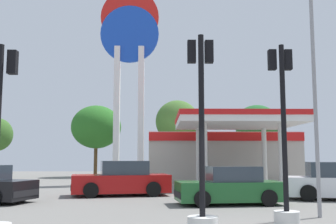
{
  "coord_description": "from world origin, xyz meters",
  "views": [
    {
      "loc": [
        -1.81,
        -8.09,
        1.77
      ],
      "look_at": [
        -1.41,
        15.52,
        4.47
      ],
      "focal_mm": 42.85,
      "sensor_mm": 36.0,
      "label": 1
    }
  ],
  "objects_px": {
    "tree_2": "(177,122)",
    "corner_streetlamp": "(317,75)",
    "traffic_signal_1": "(202,165)",
    "traffic_signal_2": "(284,157)",
    "car_1": "(230,187)",
    "tree_3": "(257,124)",
    "car_0": "(121,180)",
    "station_pole_sign": "(129,57)",
    "tree_1": "(96,127)"
  },
  "relations": [
    {
      "from": "station_pole_sign",
      "to": "tree_1",
      "type": "bearing_deg",
      "value": 110.74
    },
    {
      "from": "traffic_signal_1",
      "to": "corner_streetlamp",
      "type": "xyz_separation_m",
      "value": [
        3.74,
        2.15,
        2.68
      ]
    },
    {
      "from": "traffic_signal_2",
      "to": "station_pole_sign",
      "type": "bearing_deg",
      "value": 108.62
    },
    {
      "from": "tree_3",
      "to": "corner_streetlamp",
      "type": "bearing_deg",
      "value": -99.5
    },
    {
      "from": "traffic_signal_1",
      "to": "car_0",
      "type": "bearing_deg",
      "value": 106.95
    },
    {
      "from": "car_1",
      "to": "traffic_signal_1",
      "type": "height_order",
      "value": "traffic_signal_1"
    },
    {
      "from": "traffic_signal_1",
      "to": "tree_3",
      "type": "bearing_deg",
      "value": 73.85
    },
    {
      "from": "car_0",
      "to": "tree_2",
      "type": "bearing_deg",
      "value": 79.3
    },
    {
      "from": "car_1",
      "to": "tree_1",
      "type": "bearing_deg",
      "value": 111.56
    },
    {
      "from": "traffic_signal_1",
      "to": "traffic_signal_2",
      "type": "xyz_separation_m",
      "value": [
        2.35,
        1.09,
        0.19
      ]
    },
    {
      "from": "car_1",
      "to": "station_pole_sign",
      "type": "bearing_deg",
      "value": 112.25
    },
    {
      "from": "tree_2",
      "to": "corner_streetlamp",
      "type": "relative_size",
      "value": 0.99
    },
    {
      "from": "traffic_signal_2",
      "to": "traffic_signal_1",
      "type": "bearing_deg",
      "value": -155.09
    },
    {
      "from": "traffic_signal_1",
      "to": "tree_1",
      "type": "height_order",
      "value": "tree_1"
    },
    {
      "from": "tree_2",
      "to": "corner_streetlamp",
      "type": "xyz_separation_m",
      "value": [
        3.24,
        -25.03,
        -0.83
      ]
    },
    {
      "from": "car_1",
      "to": "tree_3",
      "type": "xyz_separation_m",
      "value": [
        6.37,
        21.92,
        4.24
      ]
    },
    {
      "from": "traffic_signal_1",
      "to": "tree_3",
      "type": "height_order",
      "value": "tree_3"
    },
    {
      "from": "tree_1",
      "to": "tree_3",
      "type": "bearing_deg",
      "value": -0.72
    },
    {
      "from": "car_0",
      "to": "car_1",
      "type": "xyz_separation_m",
      "value": [
        4.51,
        -3.67,
        -0.08
      ]
    },
    {
      "from": "car_0",
      "to": "corner_streetlamp",
      "type": "relative_size",
      "value": 0.67
    },
    {
      "from": "car_1",
      "to": "traffic_signal_1",
      "type": "distance_m",
      "value": 6.03
    },
    {
      "from": "car_0",
      "to": "corner_streetlamp",
      "type": "height_order",
      "value": "corner_streetlamp"
    },
    {
      "from": "traffic_signal_1",
      "to": "tree_3",
      "type": "xyz_separation_m",
      "value": [
        8.01,
        27.65,
        3.3
      ]
    },
    {
      "from": "tree_1",
      "to": "tree_3",
      "type": "height_order",
      "value": "tree_3"
    },
    {
      "from": "corner_streetlamp",
      "to": "tree_2",
      "type": "bearing_deg",
      "value": 97.39
    },
    {
      "from": "station_pole_sign",
      "to": "car_0",
      "type": "xyz_separation_m",
      "value": [
        0.35,
        -8.21,
        -8.03
      ]
    },
    {
      "from": "car_1",
      "to": "tree_3",
      "type": "distance_m",
      "value": 23.22
    },
    {
      "from": "car_0",
      "to": "traffic_signal_1",
      "type": "height_order",
      "value": "traffic_signal_1"
    },
    {
      "from": "tree_3",
      "to": "corner_streetlamp",
      "type": "relative_size",
      "value": 0.94
    },
    {
      "from": "tree_2",
      "to": "tree_3",
      "type": "height_order",
      "value": "tree_2"
    },
    {
      "from": "car_0",
      "to": "tree_1",
      "type": "bearing_deg",
      "value": 102.91
    },
    {
      "from": "station_pole_sign",
      "to": "car_0",
      "type": "height_order",
      "value": "station_pole_sign"
    },
    {
      "from": "car_0",
      "to": "car_1",
      "type": "distance_m",
      "value": 5.81
    },
    {
      "from": "station_pole_sign",
      "to": "traffic_signal_2",
      "type": "xyz_separation_m",
      "value": [
        5.56,
        -16.52,
        -6.98
      ]
    },
    {
      "from": "car_1",
      "to": "tree_1",
      "type": "xyz_separation_m",
      "value": [
        -8.73,
        22.11,
        3.98
      ]
    },
    {
      "from": "traffic_signal_1",
      "to": "station_pole_sign",
      "type": "bearing_deg",
      "value": 100.36
    },
    {
      "from": "car_1",
      "to": "traffic_signal_1",
      "type": "relative_size",
      "value": 0.87
    },
    {
      "from": "tree_3",
      "to": "car_1",
      "type": "bearing_deg",
      "value": -106.19
    },
    {
      "from": "car_0",
      "to": "tree_3",
      "type": "relative_size",
      "value": 0.72
    },
    {
      "from": "traffic_signal_2",
      "to": "tree_2",
      "type": "bearing_deg",
      "value": 94.05
    },
    {
      "from": "corner_streetlamp",
      "to": "traffic_signal_1",
      "type": "bearing_deg",
      "value": -150.09
    },
    {
      "from": "car_0",
      "to": "corner_streetlamp",
      "type": "bearing_deg",
      "value": -47.64
    },
    {
      "from": "traffic_signal_2",
      "to": "tree_3",
      "type": "relative_size",
      "value": 0.73
    },
    {
      "from": "station_pole_sign",
      "to": "tree_2",
      "type": "xyz_separation_m",
      "value": [
        3.72,
        9.58,
        -3.66
      ]
    },
    {
      "from": "traffic_signal_1",
      "to": "traffic_signal_2",
      "type": "bearing_deg",
      "value": 24.91
    },
    {
      "from": "tree_2",
      "to": "tree_1",
      "type": "bearing_deg",
      "value": 175.09
    },
    {
      "from": "car_0",
      "to": "traffic_signal_1",
      "type": "distance_m",
      "value": 9.86
    },
    {
      "from": "tree_2",
      "to": "corner_streetlamp",
      "type": "distance_m",
      "value": 25.26
    },
    {
      "from": "car_1",
      "to": "corner_streetlamp",
      "type": "distance_m",
      "value": 5.5
    },
    {
      "from": "traffic_signal_2",
      "to": "tree_3",
      "type": "bearing_deg",
      "value": 77.97
    }
  ]
}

